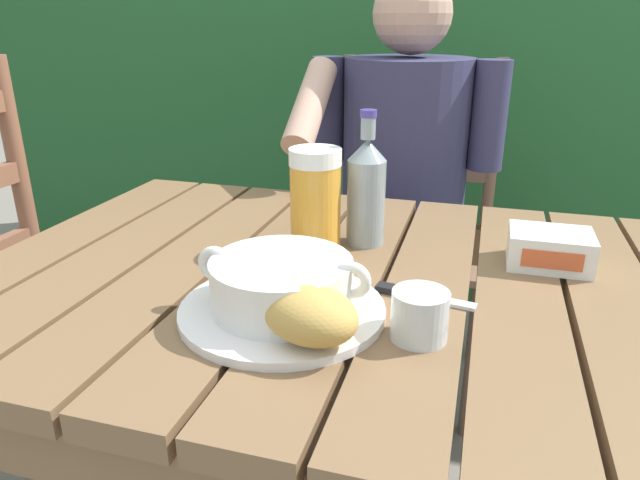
{
  "coord_description": "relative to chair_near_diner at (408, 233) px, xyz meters",
  "views": [
    {
      "loc": [
        0.19,
        -0.78,
        1.09
      ],
      "look_at": [
        -0.02,
        -0.05,
        0.79
      ],
      "focal_mm": 32.14,
      "sensor_mm": 36.0,
      "label": 1
    }
  ],
  "objects": [
    {
      "name": "soup_bowl",
      "position": [
        -0.04,
        -0.99,
        0.28
      ],
      "size": [
        0.24,
        0.19,
        0.07
      ],
      "color": "white",
      "rests_on": "serving_plate"
    },
    {
      "name": "butter_tub",
      "position": [
        0.31,
        -0.72,
        0.26
      ],
      "size": [
        0.13,
        0.1,
        0.06
      ],
      "color": "white",
      "rests_on": "dining_table"
    },
    {
      "name": "beer_bottle",
      "position": [
        0.01,
        -0.71,
        0.33
      ],
      "size": [
        0.06,
        0.06,
        0.23
      ],
      "color": "gray",
      "rests_on": "dining_table"
    },
    {
      "name": "beer_glass",
      "position": [
        -0.06,
        -0.76,
        0.32
      ],
      "size": [
        0.09,
        0.09,
        0.17
      ],
      "color": "gold",
      "rests_on": "dining_table"
    },
    {
      "name": "serving_plate",
      "position": [
        -0.04,
        -0.99,
        0.24
      ],
      "size": [
        0.27,
        0.27,
        0.01
      ],
      "color": "white",
      "rests_on": "dining_table"
    },
    {
      "name": "bread_roll",
      "position": [
        0.02,
        -1.06,
        0.28
      ],
      "size": [
        0.15,
        0.14,
        0.07
      ],
      "color": "tan",
      "rests_on": "serving_plate"
    },
    {
      "name": "dining_table",
      "position": [
        0.01,
        -0.84,
        0.14
      ],
      "size": [
        1.15,
        0.81,
        0.72
      ],
      "color": "brown",
      "rests_on": "ground_plane"
    },
    {
      "name": "water_glass_small",
      "position": [
        0.14,
        -1.0,
        0.27
      ],
      "size": [
        0.07,
        0.07,
        0.06
      ],
      "color": "silver",
      "rests_on": "dining_table"
    },
    {
      "name": "chair_near_diner",
      "position": [
        0.0,
        0.0,
        0.0
      ],
      "size": [
        0.48,
        0.43,
        0.98
      ],
      "color": "#835D46",
      "rests_on": "ground_plane"
    },
    {
      "name": "table_knife",
      "position": [
        0.12,
        -0.9,
        0.24
      ],
      "size": [
        0.14,
        0.04,
        0.01
      ],
      "color": "silver",
      "rests_on": "dining_table"
    },
    {
      "name": "person_eating",
      "position": [
        -0.0,
        -0.2,
        0.23
      ],
      "size": [
        0.48,
        0.47,
        1.21
      ],
      "color": "#343354",
      "rests_on": "ground_plane"
    }
  ]
}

